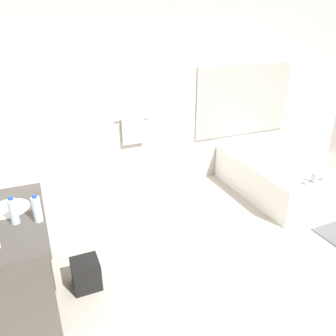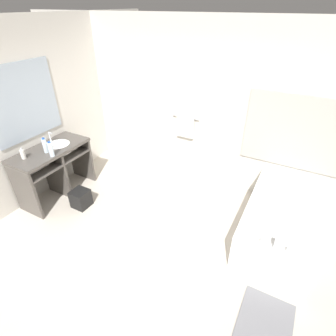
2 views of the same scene
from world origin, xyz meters
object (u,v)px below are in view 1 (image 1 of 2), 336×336
(bathtub, at_px, (272,175))
(waste_bin, at_px, (86,274))
(water_bottle_1, at_px, (37,209))
(water_bottle_2, at_px, (13,211))

(bathtub, xyz_separation_m, waste_bin, (-2.90, -0.84, -0.14))
(water_bottle_1, bearing_deg, bathtub, 15.77)
(waste_bin, bearing_deg, bathtub, 16.16)
(bathtub, xyz_separation_m, water_bottle_1, (-3.22, -0.91, 0.71))
(water_bottle_2, xyz_separation_m, waste_bin, (0.49, 0.02, -0.85))
(bathtub, bearing_deg, water_bottle_2, -165.70)
(water_bottle_1, xyz_separation_m, water_bottle_2, (-0.17, 0.04, -0.00))
(bathtub, distance_m, waste_bin, 3.03)
(bathtub, relative_size, waste_bin, 5.88)
(bathtub, height_order, water_bottle_2, water_bottle_2)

